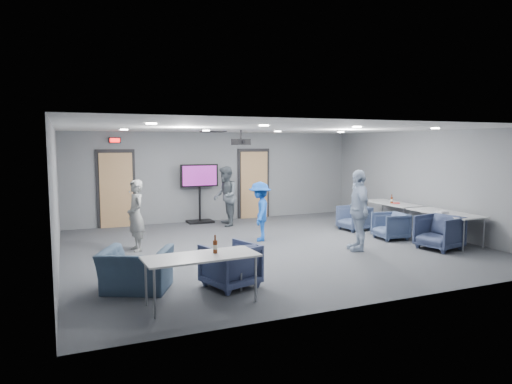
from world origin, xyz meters
name	(u,v)px	position (x,y,z in m)	size (l,w,h in m)	color
floor	(272,247)	(0.00, 0.00, 0.00)	(9.00, 9.00, 0.00)	#323539
ceiling	(272,128)	(0.00, 0.00, 2.70)	(9.00, 9.00, 0.00)	silver
wall_back	(217,176)	(0.00, 4.00, 1.35)	(9.00, 0.02, 2.70)	slate
wall_front	(387,213)	(0.00, -4.00, 1.35)	(9.00, 0.02, 2.70)	slate
wall_left	(56,197)	(-4.50, 0.00, 1.35)	(0.02, 8.00, 2.70)	slate
wall_right	(426,182)	(4.50, 0.00, 1.35)	(0.02, 8.00, 2.70)	slate
door_left	(116,190)	(-3.00, 3.95, 1.07)	(1.06, 0.17, 2.24)	black
door_right	(254,184)	(1.20, 3.95, 1.07)	(1.06, 0.17, 2.24)	black
exit_sign	(115,140)	(-3.00, 3.93, 2.45)	(0.32, 0.08, 0.16)	black
hvac_diffuser	(213,132)	(-0.50, 2.80, 2.69)	(0.60, 0.60, 0.03)	black
downlights	(272,129)	(0.00, 0.00, 2.68)	(6.18, 3.78, 0.02)	white
person_a	(136,215)	(-2.92, 0.82, 0.79)	(0.57, 0.38, 1.57)	gray
person_b	(225,196)	(-0.11, 2.94, 0.86)	(0.83, 0.65, 1.72)	#515961
person_c	(358,210)	(1.62, -1.05, 0.90)	(1.05, 0.44, 1.79)	#A1B4CF
person_d	(260,211)	(0.01, 0.71, 0.72)	(0.93, 0.54, 1.44)	blue
chair_right_a	(354,218)	(2.92, 0.95, 0.34)	(0.72, 0.74, 0.67)	#3A4765
chair_right_b	(390,226)	(3.06, -0.39, 0.33)	(0.71, 0.73, 0.66)	#3B4966
chair_right_c	(439,232)	(3.35, -1.69, 0.38)	(0.82, 0.84, 0.77)	#313A56
chair_front_a	(230,265)	(-1.87, -2.40, 0.37)	(0.78, 0.81, 0.73)	#3B4467
chair_front_b	(136,270)	(-3.34, -2.00, 0.34)	(1.05, 0.92, 0.68)	#384B61
table_right_a	(392,204)	(4.00, 0.69, 0.68)	(0.71, 1.71, 0.73)	#A4A6A9
table_right_b	(445,214)	(4.00, -1.21, 0.69)	(0.77, 1.84, 0.73)	#A4A6A9
table_front_left	(201,259)	(-2.54, -3.00, 0.68)	(1.71, 0.78, 0.73)	#A4A6A9
bottle_front	(215,246)	(-2.30, -2.94, 0.83)	(0.07, 0.07, 0.28)	#58250F
bottle_right	(392,200)	(3.89, 0.60, 0.82)	(0.07, 0.07, 0.25)	#58250F
snack_box	(396,203)	(3.96, 0.48, 0.75)	(0.16, 0.11, 0.04)	#B9322E
wrapper	(443,212)	(3.84, -1.28, 0.76)	(0.23, 0.16, 0.05)	silver
tv_stand	(200,190)	(-0.64, 3.75, 0.99)	(1.14, 0.54, 1.75)	black
projector	(241,142)	(-0.36, 1.01, 2.40)	(0.43, 0.39, 0.36)	black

